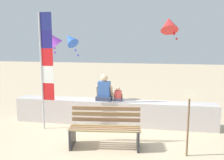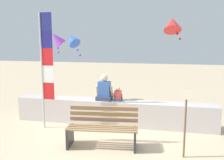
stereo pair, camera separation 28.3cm
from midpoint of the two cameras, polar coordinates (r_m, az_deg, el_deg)
The scene contains 10 objects.
ground_plane at distance 6.33m, azimuth -0.43°, elevation -13.32°, with size 40.00×40.00×0.00m, color #CDB490.
seawall_ledge at distance 7.16m, azimuth 1.37°, elevation -7.59°, with size 5.80×0.49×0.71m, color beige.
park_bench at distance 5.75m, azimuth -0.79°, elevation -11.25°, with size 1.68×0.78×0.88m.
person_adult at distance 7.05m, azimuth -0.66°, elevation -2.37°, with size 0.50×0.36×0.76m.
person_child at distance 7.01m, azimuth 2.57°, elevation -3.58°, with size 0.27×0.20×0.41m.
flag_banner at distance 6.79m, azimuth -14.20°, elevation 3.84°, with size 0.36×0.05×3.15m.
kite_purple at distance 9.84m, azimuth -11.91°, elevation 9.34°, with size 0.80×0.66×0.92m.
kite_blue at distance 8.37m, azimuth -8.28°, elevation 9.34°, with size 0.70×0.66×0.87m.
kite_red at distance 9.46m, azimuth 14.78°, elevation 12.54°, with size 0.75×0.90×0.97m.
sign_post at distance 5.32m, azimuth 18.25°, elevation -8.64°, with size 0.24×0.06×1.43m.
Camera 2 is at (1.41, -5.67, 2.44)m, focal length 39.11 mm.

